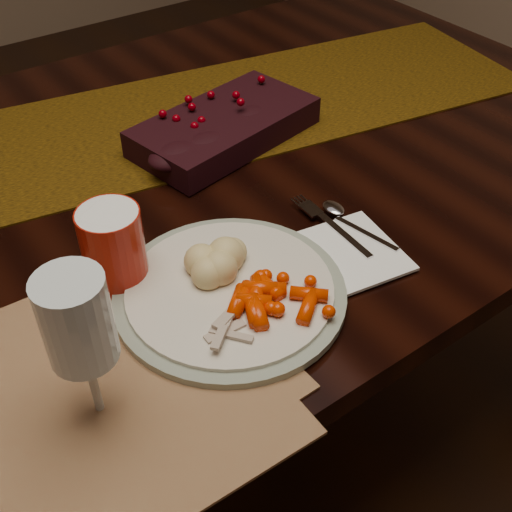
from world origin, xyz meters
TOP-DOWN VIEW (x-y plane):
  - floor at (0.00, 0.00)m, footprint 5.00×5.00m
  - dining_table at (0.00, 0.00)m, footprint 1.80×1.00m
  - table_runner at (-0.05, 0.16)m, footprint 1.79×0.66m
  - centerpiece at (0.17, 0.02)m, footprint 0.34×0.22m
  - placemat_main at (-0.31, -0.33)m, footprint 0.51×0.38m
  - placemat_second at (-0.24, -0.33)m, footprint 0.40×0.30m
  - dinner_plate at (-0.04, -0.30)m, footprint 0.31×0.31m
  - baby_carrots at (-0.01, -0.36)m, footprint 0.11×0.10m
  - mashed_potatoes at (-0.03, -0.26)m, footprint 0.10×0.09m
  - turkey_shreds at (-0.08, -0.36)m, footprint 0.07×0.06m
  - napkin at (0.15, -0.33)m, footprint 0.14×0.16m
  - fork at (0.16, -0.28)m, footprint 0.03×0.15m
  - spoon at (0.19, -0.29)m, footprint 0.05×0.13m
  - red_cup at (-0.14, -0.19)m, footprint 0.09×0.09m
  - wine_glass at (-0.24, -0.36)m, footprint 0.08×0.08m

SIDE VIEW (x-z plane):
  - floor at x=0.00m, z-range 0.00..0.00m
  - dining_table at x=0.00m, z-range 0.00..0.75m
  - table_runner at x=-0.05m, z-range 0.75..0.75m
  - placemat_second at x=-0.24m, z-range 0.75..0.75m
  - placemat_main at x=-0.31m, z-range 0.75..0.75m
  - napkin at x=0.15m, z-range 0.75..0.76m
  - spoon at x=0.19m, z-range 0.76..0.76m
  - fork at x=0.16m, z-range 0.76..0.76m
  - dinner_plate at x=-0.04m, z-range 0.75..0.77m
  - turkey_shreds at x=-0.08m, z-range 0.77..0.78m
  - baby_carrots at x=-0.01m, z-range 0.77..0.79m
  - centerpiece at x=0.17m, z-range 0.75..0.82m
  - mashed_potatoes at x=-0.03m, z-range 0.77..0.82m
  - red_cup at x=-0.14m, z-range 0.75..0.86m
  - wine_glass at x=-0.24m, z-range 0.75..0.94m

